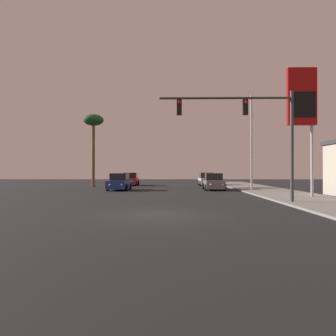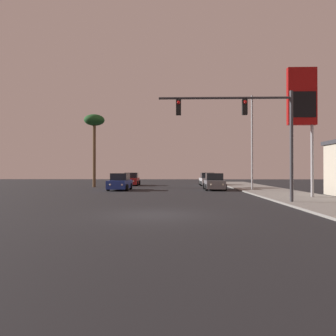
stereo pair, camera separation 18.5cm
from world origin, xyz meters
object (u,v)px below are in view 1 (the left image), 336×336
object	(u,v)px
car_red	(130,180)
street_lamp	(250,137)
car_grey	(214,182)
traffic_light_mast	(253,123)
car_blue	(119,182)
gas_station_sign	(302,104)
car_silver	(206,180)
palm_tree_mid	(93,124)

from	to	relation	value
car_red	street_lamp	world-z (taller)	street_lamp
car_grey	traffic_light_mast	distance (m)	14.21
car_blue	gas_station_sign	xyz separation A→B (m)	(14.37, -9.46, 5.86)
car_red	gas_station_sign	bearing A→B (deg)	124.75
car_silver	car_blue	world-z (taller)	same
car_grey	traffic_light_mast	bearing A→B (deg)	93.72
car_red	street_lamp	bearing A→B (deg)	137.06
gas_station_sign	car_blue	bearing A→B (deg)	146.65
car_silver	palm_tree_mid	bearing A→B (deg)	17.05
car_silver	gas_station_sign	distance (m)	21.29
gas_station_sign	palm_tree_mid	distance (m)	24.02
car_red	gas_station_sign	size ratio (longest dim) A/B	0.48
car_red	car_silver	xyz separation A→B (m)	(9.96, 0.16, 0.00)
car_red	car_grey	xyz separation A→B (m)	(9.70, -9.82, 0.00)
car_red	street_lamp	size ratio (longest dim) A/B	0.48
traffic_light_mast	palm_tree_mid	world-z (taller)	palm_tree_mid
car_blue	traffic_light_mast	bearing A→B (deg)	129.63
car_silver	palm_tree_mid	size ratio (longest dim) A/B	0.50
car_blue	street_lamp	world-z (taller)	street_lamp
car_red	car_silver	size ratio (longest dim) A/B	1.00
car_red	gas_station_sign	xyz separation A→B (m)	(14.65, -19.77, 5.86)
traffic_light_mast	palm_tree_mid	xyz separation A→B (m)	(-14.15, 19.03, 2.70)
street_lamp	gas_station_sign	world-z (taller)	same
car_red	palm_tree_mid	bearing A→B (deg)	47.48
car_silver	car_grey	bearing A→B (deg)	87.23
car_silver	traffic_light_mast	size ratio (longest dim) A/B	0.55
traffic_light_mast	street_lamp	world-z (taller)	street_lamp
car_grey	gas_station_sign	distance (m)	12.56
car_silver	palm_tree_mid	xyz separation A→B (m)	(-13.75, -4.56, 6.69)
street_lamp	car_silver	bearing A→B (deg)	104.79
car_silver	street_lamp	size ratio (longest dim) A/B	0.48
car_red	palm_tree_mid	distance (m)	8.87
car_grey	traffic_light_mast	world-z (taller)	traffic_light_mast
car_grey	car_blue	bearing A→B (deg)	3.95
car_grey	street_lamp	size ratio (longest dim) A/B	0.48
car_grey	traffic_light_mast	size ratio (longest dim) A/B	0.55
gas_station_sign	car_red	bearing A→B (deg)	126.55
car_grey	palm_tree_mid	world-z (taller)	palm_tree_mid
car_grey	palm_tree_mid	bearing A→B (deg)	-20.88
car_blue	gas_station_sign	size ratio (longest dim) A/B	0.48
gas_station_sign	palm_tree_mid	xyz separation A→B (m)	(-18.44, 15.36, 0.84)
car_blue	traffic_light_mast	world-z (taller)	traffic_light_mast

